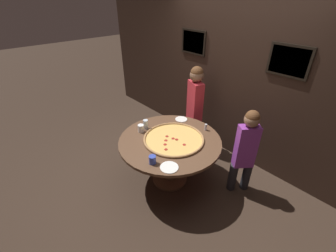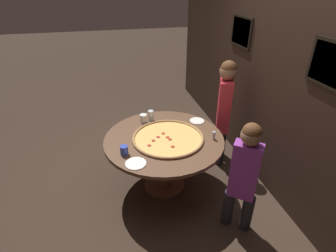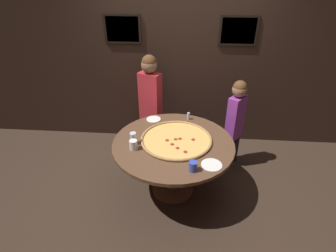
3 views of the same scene
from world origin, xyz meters
The scene contains 12 objects.
ground_plane centered at (0.00, 0.00, 0.00)m, with size 24.00×24.00×0.00m, color #38281E.
back_wall centered at (0.00, 1.31, 1.30)m, with size 6.40×0.08×2.60m.
dining_table centered at (0.00, 0.00, 0.59)m, with size 1.41×1.41×0.74m.
giant_pizza centered at (0.03, 0.04, 0.75)m, with size 0.84×0.84×0.03m.
drink_cup_near_left centered at (0.22, -0.49, 0.79)m, with size 0.09×0.09×0.10m, color #384CB7.
drink_cup_by_shaker centered at (-0.45, -0.07, 0.81)m, with size 0.07×0.07×0.14m, color silver.
drink_cup_far_left centered at (-0.43, -0.17, 0.80)m, with size 0.09×0.09×0.11m, color white.
white_plate_beside_cup centered at (-0.30, 0.51, 0.74)m, with size 0.19×0.19×0.01m, color white.
white_plate_right_side centered at (0.41, -0.39, 0.74)m, with size 0.22×0.22×0.01m, color white.
condiment_shaker centered at (0.17, 0.56, 0.79)m, with size 0.04×0.04×0.10m.
diner_far_right centered at (-0.39, 0.93, 0.85)m, with size 0.39×0.27×1.49m.
diner_centre_back centered at (0.80, 0.62, 0.73)m, with size 0.29×0.32×1.28m.
Camera 1 is at (1.87, -1.72, 2.50)m, focal length 24.00 mm.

